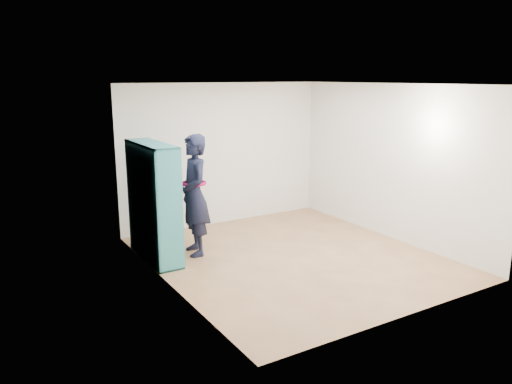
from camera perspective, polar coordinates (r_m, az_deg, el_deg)
floor at (r=7.74m, az=4.22°, el=-7.44°), size 4.50×4.50×0.00m
ceiling at (r=7.25m, az=4.57°, el=12.19°), size 4.50×4.50×0.00m
wall_left at (r=6.45m, az=-10.23°, el=0.26°), size 0.02×4.50×2.60m
wall_right at (r=8.68m, az=15.22°, el=3.30°), size 0.02×4.50×2.60m
wall_back at (r=9.27m, az=-3.73°, el=4.33°), size 4.00×0.02×2.60m
wall_front at (r=5.75m, az=17.53°, el=-1.72°), size 4.00×0.02×2.60m
bookshelf at (r=7.57m, az=-11.78°, el=-1.30°), size 0.39×1.32×1.76m
person at (r=7.67m, az=-7.06°, el=-0.36°), size 0.54×0.74×1.87m
smartphone at (r=7.68m, az=-8.37°, el=0.55°), size 0.03×0.10×0.13m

